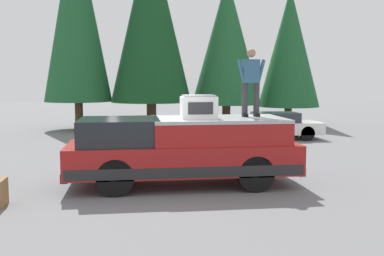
{
  "coord_description": "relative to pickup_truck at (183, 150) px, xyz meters",
  "views": [
    {
      "loc": [
        -10.86,
        0.42,
        2.58
      ],
      "look_at": [
        0.61,
        -1.1,
        1.35
      ],
      "focal_mm": 42.92,
      "sensor_mm": 36.0,
      "label": 1
    }
  ],
  "objects": [
    {
      "name": "ground_plane",
      "position": [
        -0.11,
        0.81,
        -0.87
      ],
      "size": [
        90.0,
        90.0,
        0.0
      ],
      "primitive_type": "plane",
      "color": "slate"
    },
    {
      "name": "pickup_truck",
      "position": [
        0.0,
        0.0,
        0.0
      ],
      "size": [
        2.01,
        5.54,
        1.65
      ],
      "color": "maroon",
      "rests_on": "ground"
    },
    {
      "name": "compressor_unit",
      "position": [
        -0.13,
        -0.37,
        1.05
      ],
      "size": [
        0.65,
        0.84,
        0.56
      ],
      "color": "white",
      "rests_on": "pickup_truck"
    },
    {
      "name": "person_on_truck_bed",
      "position": [
        0.21,
        -1.74,
        1.68
      ],
      "size": [
        0.29,
        0.72,
        1.69
      ],
      "color": "#333338",
      "rests_on": "pickup_truck"
    },
    {
      "name": "parked_car_white",
      "position": [
        8.14,
        -4.86,
        -0.29
      ],
      "size": [
        1.64,
        4.1,
        1.16
      ],
      "color": "white",
      "rests_on": "ground"
    },
    {
      "name": "conifer_far_left",
      "position": [
        14.23,
        -7.65,
        3.49
      ],
      "size": [
        3.45,
        3.45,
        7.7
      ],
      "color": "#4C3826",
      "rests_on": "ground"
    },
    {
      "name": "conifer_left",
      "position": [
        13.48,
        -3.9,
        3.76
      ],
      "size": [
        3.75,
        3.75,
        8.05
      ],
      "color": "#4C3826",
      "rests_on": "ground"
    },
    {
      "name": "conifer_center_left",
      "position": [
        12.91,
        0.19,
        4.93
      ],
      "size": [
        4.14,
        4.14,
        10.22
      ],
      "color": "#4C3826",
      "rests_on": "ground"
    },
    {
      "name": "conifer_center_right",
      "position": [
        13.2,
        3.91,
        5.26
      ],
      "size": [
        3.42,
        3.42,
        10.84
      ],
      "color": "#4C3826",
      "rests_on": "ground"
    }
  ]
}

